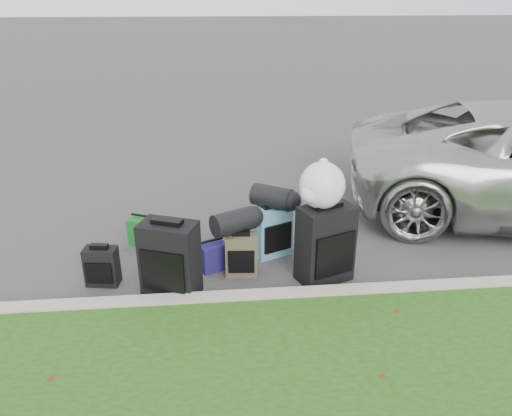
{
  "coord_description": "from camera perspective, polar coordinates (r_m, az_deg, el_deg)",
  "views": [
    {
      "loc": [
        -0.61,
        -5.18,
        2.91
      ],
      "look_at": [
        -0.1,
        0.2,
        0.55
      ],
      "focal_mm": 35.0,
      "sensor_mm": 36.0,
      "label": 1
    }
  ],
  "objects": [
    {
      "name": "ground",
      "position": [
        5.97,
        1.14,
        -5.57
      ],
      "size": [
        120.0,
        120.0,
        0.0
      ],
      "primitive_type": "plane",
      "color": "#383535",
      "rests_on": "ground"
    },
    {
      "name": "curb",
      "position": [
        5.09,
        2.44,
        -10.31
      ],
      "size": [
        120.0,
        0.18,
        0.15
      ],
      "primitive_type": "cube",
      "color": "#9E937F",
      "rests_on": "ground"
    },
    {
      "name": "suitcase_small_black",
      "position": [
        5.59,
        -17.2,
        -6.39
      ],
      "size": [
        0.37,
        0.24,
        0.43
      ],
      "primitive_type": "cube",
      "rotation": [
        0.0,
        0.0,
        -0.15
      ],
      "color": "black",
      "rests_on": "ground"
    },
    {
      "name": "suitcase_large_black_left",
      "position": [
        5.16,
        -9.79,
        -5.83
      ],
      "size": [
        0.64,
        0.52,
        0.81
      ],
      "primitive_type": "cube",
      "rotation": [
        0.0,
        0.0,
        -0.37
      ],
      "color": "black",
      "rests_on": "ground"
    },
    {
      "name": "suitcase_olive",
      "position": [
        5.52,
        -1.68,
        -5.33
      ],
      "size": [
        0.36,
        0.24,
        0.48
      ],
      "primitive_type": "cube",
      "rotation": [
        0.0,
        0.0,
        -0.07
      ],
      "color": "#3D3726",
      "rests_on": "ground"
    },
    {
      "name": "suitcase_teal",
      "position": [
        5.89,
        1.81,
        -2.64
      ],
      "size": [
        0.5,
        0.41,
        0.61
      ],
      "primitive_type": "cube",
      "rotation": [
        0.0,
        0.0,
        0.42
      ],
      "color": "teal",
      "rests_on": "ground"
    },
    {
      "name": "suitcase_large_black_right",
      "position": [
        5.39,
        7.92,
        -4.1
      ],
      "size": [
        0.65,
        0.52,
        0.85
      ],
      "primitive_type": "cube",
      "rotation": [
        0.0,
        0.0,
        0.37
      ],
      "color": "black",
      "rests_on": "ground"
    },
    {
      "name": "tote_green",
      "position": [
        6.36,
        -12.83,
        -2.55
      ],
      "size": [
        0.37,
        0.34,
        0.34
      ],
      "primitive_type": "cube",
      "rotation": [
        0.0,
        0.0,
        -0.43
      ],
      "color": "#166420",
      "rests_on": "ground"
    },
    {
      "name": "tote_navy",
      "position": [
        5.68,
        -5.01,
        -5.49
      ],
      "size": [
        0.36,
        0.33,
        0.31
      ],
      "primitive_type": "cube",
      "rotation": [
        0.0,
        0.0,
        0.43
      ],
      "color": "#1D1752",
      "rests_on": "ground"
    },
    {
      "name": "duffel_left",
      "position": [
        5.41,
        -2.53,
        -1.6
      ],
      "size": [
        0.55,
        0.45,
        0.26
      ],
      "primitive_type": "cylinder",
      "rotation": [
        0.0,
        1.57,
        0.47
      ],
      "color": "black",
      "rests_on": "suitcase_olive"
    },
    {
      "name": "duffel_right",
      "position": [
        5.71,
        1.87,
        1.27
      ],
      "size": [
        0.53,
        0.47,
        0.26
      ],
      "primitive_type": "cylinder",
      "rotation": [
        0.0,
        1.57,
        -0.59
      ],
      "color": "black",
      "rests_on": "suitcase_teal"
    },
    {
      "name": "trash_bag",
      "position": [
        5.12,
        7.58,
        2.58
      ],
      "size": [
        0.47,
        0.47,
        0.47
      ],
      "primitive_type": "sphere",
      "color": "white",
      "rests_on": "suitcase_large_black_right"
    }
  ]
}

